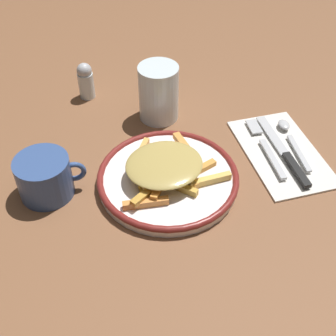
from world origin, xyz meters
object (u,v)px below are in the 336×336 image
at_px(plate, 168,178).
at_px(fork, 266,147).
at_px(knife, 286,155).
at_px(water_glass, 159,93).
at_px(spoon, 290,135).
at_px(salt_shaker, 86,80).
at_px(coffee_mug, 45,177).
at_px(fries_heap, 166,167).
at_px(napkin, 281,152).

height_order(plate, fork, plate).
relative_size(knife, water_glass, 1.79).
relative_size(spoon, salt_shaker, 1.85).
relative_size(plate, fork, 1.43).
height_order(knife, water_glass, water_glass).
bearing_deg(coffee_mug, fork, 4.14).
bearing_deg(salt_shaker, knife, -38.78).
bearing_deg(plate, salt_shaker, 112.22).
distance_m(knife, salt_shaker, 0.46).
relative_size(spoon, water_glass, 1.30).
bearing_deg(fork, fries_heap, -167.04).
relative_size(plate, spoon, 1.66).
bearing_deg(napkin, plate, -171.05).
height_order(plate, coffee_mug, coffee_mug).
bearing_deg(spoon, coffee_mug, -173.61).
bearing_deg(water_glass, salt_shaker, 144.25).
relative_size(fries_heap, napkin, 0.85).
relative_size(plate, fries_heap, 1.29).
relative_size(napkin, fork, 1.31).
xyz_separation_m(napkin, spoon, (0.03, 0.03, 0.01)).
bearing_deg(fork, salt_shaker, 142.03).
height_order(fork, water_glass, water_glass).
bearing_deg(coffee_mug, fries_heap, -4.77).
bearing_deg(spoon, water_glass, 151.87).
xyz_separation_m(water_glass, coffee_mug, (-0.23, -0.18, -0.02)).
xyz_separation_m(fork, spoon, (0.06, 0.02, 0.00)).
xyz_separation_m(fork, water_glass, (-0.18, 0.15, 0.05)).
distance_m(spoon, salt_shaker, 0.45).
bearing_deg(salt_shaker, spoon, -31.13).
bearing_deg(knife, fork, 133.37).
xyz_separation_m(fries_heap, water_glass, (0.02, 0.20, 0.02)).
xyz_separation_m(fork, coffee_mug, (-0.41, -0.03, 0.03)).
relative_size(fork, coffee_mug, 1.49).
bearing_deg(salt_shaker, fork, -37.97).
xyz_separation_m(fries_heap, knife, (0.23, 0.02, -0.03)).
height_order(napkin, water_glass, water_glass).
height_order(napkin, knife, knife).
bearing_deg(plate, napkin, 8.95).
bearing_deg(water_glass, knife, -40.70).
bearing_deg(fries_heap, fork, 12.96).
bearing_deg(knife, coffee_mug, 179.83).
relative_size(plate, knife, 1.20).
height_order(fork, spoon, spoon).
height_order(fries_heap, fork, fries_heap).
bearing_deg(napkin, coffee_mug, -177.71).
distance_m(napkin, water_glass, 0.27).
bearing_deg(water_glass, fries_heap, -96.60).
height_order(napkin, spoon, spoon).
distance_m(fries_heap, spoon, 0.27).
bearing_deg(plate, water_glass, 84.36).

